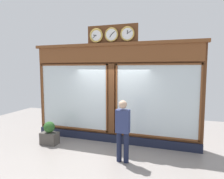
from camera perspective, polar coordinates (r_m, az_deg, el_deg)
The scene contains 4 objects.
shop_facade at distance 6.87m, azimuth 0.33°, elevation -0.87°, with size 5.87×0.42×3.95m.
pedestrian at distance 5.48m, azimuth 3.06°, elevation -10.98°, with size 0.37×0.23×1.69m.
planter_box at distance 7.24m, azimuth -17.30°, elevation -13.09°, with size 0.56×0.36×0.40m, color #4C4742.
planter_shrub at distance 7.12m, azimuth -17.40°, elevation -10.15°, with size 0.37×0.37×0.37m, color #285623.
Camera 1 is at (-2.13, 6.35, 2.52)m, focal length 32.19 mm.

